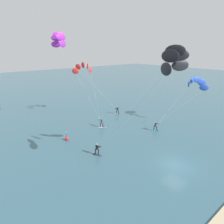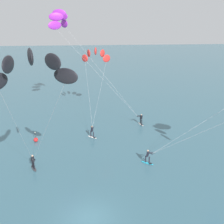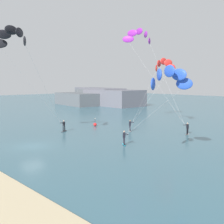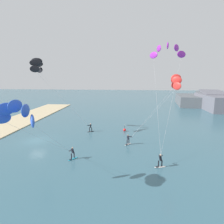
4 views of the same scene
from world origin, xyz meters
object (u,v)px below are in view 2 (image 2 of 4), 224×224
kitesurfer_mid_water (32,74)px  marker_buoy (36,140)px  kitesurfer_nearshore (95,59)px  kitesurfer_downwind (63,23)px

kitesurfer_mid_water → marker_buoy: size_ratio=10.13×
kitesurfer_nearshore → marker_buoy: size_ratio=8.06×
kitesurfer_mid_water → kitesurfer_downwind: bearing=89.4°
kitesurfer_nearshore → marker_buoy: kitesurfer_nearshore is taller
kitesurfer_nearshore → kitesurfer_mid_water: 22.87m
kitesurfer_downwind → kitesurfer_mid_water: bearing=-90.6°
kitesurfer_downwind → kitesurfer_nearshore: bearing=3.5°
kitesurfer_nearshore → kitesurfer_downwind: kitesurfer_downwind is taller
kitesurfer_mid_water → marker_buoy: kitesurfer_mid_water is taller
kitesurfer_mid_water → marker_buoy: bearing=103.1°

